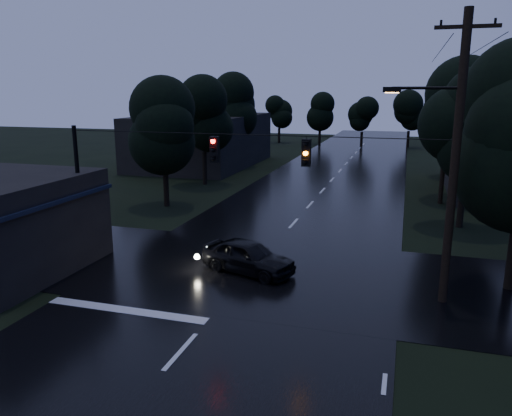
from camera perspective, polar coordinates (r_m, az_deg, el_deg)
The scene contains 14 objects.
main_road at distance 38.16m, azimuth 7.60°, elevation 1.95°, with size 12.00×120.00×0.02m, color black.
cross_street at distance 21.20m, azimuth -0.45°, elevation -7.20°, with size 60.00×9.00×0.02m, color black.
building_far_left at distance 51.24m, azimuth -6.18°, elevation 7.69°, with size 10.00×16.00×5.00m, color black.
utility_pole_main at distance 18.15m, azimuth 21.55°, elevation 5.53°, with size 3.50×0.30×10.00m.
utility_pole_far at distance 35.22m, azimuth 20.78°, elevation 6.66°, with size 2.00×0.30×7.50m.
anchor_pole_left at distance 22.84m, azimuth -19.53°, elevation 1.36°, with size 0.18×0.18×6.00m, color black.
span_signals at distance 18.86m, azimuth 0.23°, elevation 6.66°, with size 15.00×0.37×1.12m.
tree_left_a at distance 32.65m, azimuth -10.53°, elevation 9.24°, with size 3.92×3.92×8.26m.
tree_left_b at distance 40.12m, azimuth -6.03°, elevation 10.63°, with size 4.20×4.20×8.85m.
tree_left_c at distance 49.67m, azimuth -2.15°, elevation 11.62°, with size 4.48×4.48×9.44m.
tree_right_a at distance 29.18m, azimuth 23.15°, elevation 8.69°, with size 4.20×4.20×8.85m.
tree_right_b at distance 37.17m, azimuth 22.88°, elevation 10.06°, with size 4.48×4.48×9.44m.
tree_right_c at distance 47.17m, azimuth 22.48°, elevation 11.02°, with size 4.76×4.76×10.03m.
car at distance 20.83m, azimuth -0.92°, elevation -5.55°, with size 1.65×4.09×1.39m, color black.
Camera 1 is at (5.91, -6.96, 7.42)m, focal length 35.00 mm.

